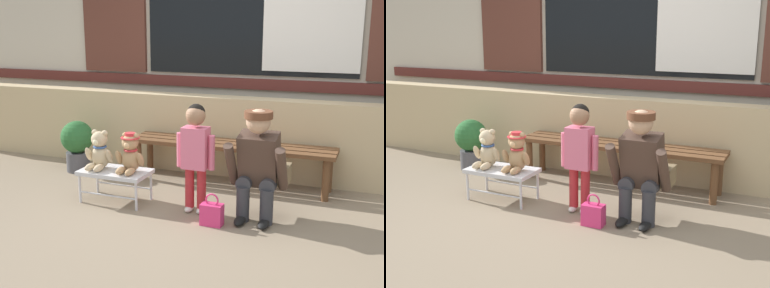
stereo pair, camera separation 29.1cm
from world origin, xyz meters
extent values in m
plane|color=#84725B|center=(0.00, 0.00, 0.00)|extent=(60.00, 60.00, 0.00)
cube|color=tan|center=(0.00, 1.43, 0.42)|extent=(7.81, 0.25, 0.85)
cube|color=beige|center=(0.00, 1.95, 1.71)|extent=(7.97, 0.20, 3.43)
cube|color=#56231E|center=(0.00, 1.83, 0.95)|extent=(7.33, 0.04, 0.12)
cube|color=black|center=(0.00, 1.84, 1.75)|extent=(2.40, 0.03, 1.40)
cube|color=silver|center=(0.68, 1.82, 1.75)|extent=(1.03, 0.02, 1.29)
cube|color=#562D23|center=(-1.68, 1.83, 1.75)|extent=(0.84, 0.05, 1.43)
cube|color=brown|center=(0.04, 0.92, 0.42)|extent=(2.10, 0.11, 0.04)
cube|color=brown|center=(0.04, 1.06, 0.42)|extent=(2.10, 0.11, 0.04)
cube|color=brown|center=(0.04, 1.20, 0.42)|extent=(2.10, 0.11, 0.04)
cylinder|color=brown|center=(-0.93, 0.92, 0.20)|extent=(0.07, 0.07, 0.40)
cylinder|color=brown|center=(-0.93, 1.20, 0.20)|extent=(0.07, 0.07, 0.40)
cylinder|color=brown|center=(1.01, 0.92, 0.20)|extent=(0.07, 0.07, 0.40)
cylinder|color=brown|center=(1.01, 1.20, 0.20)|extent=(0.07, 0.07, 0.40)
cube|color=silver|center=(-0.80, 0.22, 0.28)|extent=(0.64, 0.36, 0.04)
cylinder|color=silver|center=(-1.09, 0.07, 0.13)|extent=(0.02, 0.02, 0.26)
cylinder|color=silver|center=(-1.09, 0.37, 0.13)|extent=(0.02, 0.02, 0.26)
cylinder|color=silver|center=(-0.51, 0.07, 0.13)|extent=(0.02, 0.02, 0.26)
cylinder|color=silver|center=(-0.51, 0.37, 0.13)|extent=(0.02, 0.02, 0.26)
cylinder|color=silver|center=(-0.80, 0.07, 0.10)|extent=(0.58, 0.02, 0.02)
cylinder|color=silver|center=(-0.80, 0.37, 0.10)|extent=(0.58, 0.02, 0.02)
ellipsoid|color=#CCB289|center=(-0.96, 0.24, 0.41)|extent=(0.17, 0.14, 0.22)
sphere|color=#CCB289|center=(-0.96, 0.23, 0.58)|extent=(0.15, 0.15, 0.15)
sphere|color=#FFEEBB|center=(-0.96, 0.17, 0.56)|extent=(0.06, 0.06, 0.06)
sphere|color=#CCB289|center=(-1.01, 0.24, 0.63)|extent=(0.06, 0.06, 0.06)
ellipsoid|color=#CCB289|center=(-1.07, 0.21, 0.43)|extent=(0.06, 0.11, 0.16)
ellipsoid|color=#CCB289|center=(-1.01, 0.12, 0.33)|extent=(0.06, 0.15, 0.06)
sphere|color=#CCB289|center=(-0.91, 0.24, 0.63)|extent=(0.06, 0.06, 0.06)
ellipsoid|color=#CCB289|center=(-0.85, 0.21, 0.43)|extent=(0.06, 0.11, 0.16)
ellipsoid|color=#CCB289|center=(-0.91, 0.12, 0.33)|extent=(0.06, 0.15, 0.06)
torus|color=#335699|center=(-0.96, 0.23, 0.51)|extent=(0.13, 0.13, 0.02)
ellipsoid|color=tan|center=(-0.64, 0.24, 0.41)|extent=(0.17, 0.14, 0.22)
sphere|color=tan|center=(-0.64, 0.23, 0.58)|extent=(0.15, 0.15, 0.15)
sphere|color=#F4C188|center=(-0.64, 0.17, 0.56)|extent=(0.06, 0.06, 0.06)
sphere|color=tan|center=(-0.69, 0.24, 0.63)|extent=(0.06, 0.06, 0.06)
ellipsoid|color=tan|center=(-0.75, 0.21, 0.43)|extent=(0.06, 0.11, 0.16)
ellipsoid|color=tan|center=(-0.69, 0.12, 0.33)|extent=(0.06, 0.15, 0.06)
sphere|color=tan|center=(-0.59, 0.24, 0.63)|extent=(0.06, 0.06, 0.06)
ellipsoid|color=tan|center=(-0.53, 0.21, 0.43)|extent=(0.06, 0.11, 0.16)
ellipsoid|color=tan|center=(-0.59, 0.12, 0.33)|extent=(0.06, 0.15, 0.06)
torus|color=red|center=(-0.64, 0.23, 0.51)|extent=(0.13, 0.13, 0.02)
cylinder|color=red|center=(-0.64, 0.23, 0.62)|extent=(0.17, 0.17, 0.01)
cylinder|color=red|center=(-0.64, 0.23, 0.64)|extent=(0.10, 0.10, 0.04)
cylinder|color=#B7282D|center=(-0.07, 0.24, 0.22)|extent=(0.08, 0.08, 0.36)
ellipsoid|color=silver|center=(-0.07, 0.22, 0.03)|extent=(0.07, 0.12, 0.05)
cylinder|color=#B7282D|center=(0.04, 0.24, 0.22)|extent=(0.08, 0.08, 0.36)
ellipsoid|color=silver|center=(0.04, 0.22, 0.03)|extent=(0.07, 0.12, 0.05)
cube|color=#E56B89|center=(-0.02, 0.24, 0.58)|extent=(0.22, 0.15, 0.36)
cylinder|color=#E56B89|center=(-0.16, 0.24, 0.55)|extent=(0.06, 0.06, 0.30)
cylinder|color=#E56B89|center=(0.13, 0.24, 0.55)|extent=(0.06, 0.06, 0.30)
sphere|color=#9E7051|center=(-0.02, 0.24, 0.86)|extent=(0.17, 0.17, 0.17)
sphere|color=black|center=(-0.02, 0.25, 0.88)|extent=(0.16, 0.16, 0.16)
cylinder|color=#333338|center=(0.42, 0.19, 0.15)|extent=(0.11, 0.11, 0.30)
cylinder|color=#333338|center=(0.42, 0.33, 0.32)|extent=(0.13, 0.32, 0.13)
ellipsoid|color=black|center=(0.42, 0.11, 0.03)|extent=(0.09, 0.20, 0.06)
cylinder|color=#333338|center=(0.62, 0.19, 0.15)|extent=(0.11, 0.11, 0.30)
cylinder|color=#333338|center=(0.62, 0.33, 0.32)|extent=(0.13, 0.32, 0.13)
ellipsoid|color=black|center=(0.62, 0.11, 0.03)|extent=(0.09, 0.20, 0.06)
cube|color=#473328|center=(0.52, 0.30, 0.52)|extent=(0.32, 0.30, 0.47)
cylinder|color=#473328|center=(0.31, 0.20, 0.48)|extent=(0.08, 0.28, 0.40)
cylinder|color=#473328|center=(0.73, 0.20, 0.48)|extent=(0.08, 0.28, 0.40)
sphere|color=tan|center=(0.52, 0.23, 0.85)|extent=(0.20, 0.20, 0.20)
cylinder|color=brown|center=(0.52, 0.23, 0.91)|extent=(0.23, 0.23, 0.06)
cube|color=brown|center=(0.71, 0.39, 0.38)|extent=(0.10, 0.22, 0.16)
cube|color=#E53370|center=(0.21, 0.01, 0.09)|extent=(0.18, 0.11, 0.18)
torus|color=#E53370|center=(0.21, 0.01, 0.22)|extent=(0.11, 0.01, 0.11)
cylinder|color=#4C4C51|center=(-1.68, 0.91, 0.11)|extent=(0.26, 0.26, 0.22)
sphere|color=#28602D|center=(-1.68, 0.91, 0.39)|extent=(0.36, 0.36, 0.36)
camera|label=1|loc=(1.42, -3.54, 1.61)|focal=45.80mm
camera|label=2|loc=(1.69, -3.43, 1.61)|focal=45.80mm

